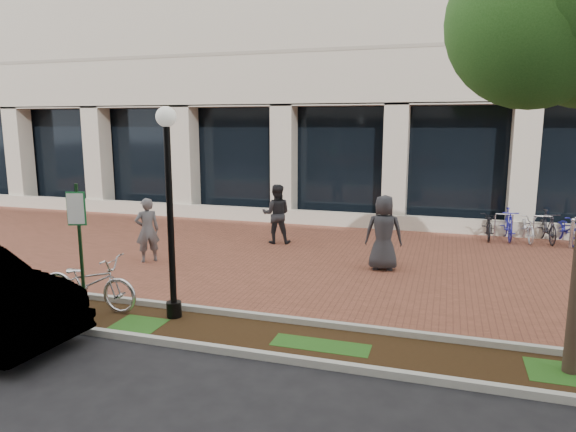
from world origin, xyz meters
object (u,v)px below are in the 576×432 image
(pedestrian_right, at_px, (384,233))
(bollard, at_px, (572,233))
(bike_rack_cluster, at_px, (537,227))
(parking_sign, at_px, (79,234))
(locked_bicycle, at_px, (89,283))
(lamppost, at_px, (170,201))
(pedestrian_mid, at_px, (276,214))
(pedestrian_left, at_px, (147,230))

(pedestrian_right, relative_size, bollard, 2.07)
(pedestrian_right, bearing_deg, bike_rack_cluster, -138.75)
(parking_sign, distance_m, bollard, 13.12)
(bike_rack_cluster, bearing_deg, locked_bicycle, -140.35)
(lamppost, relative_size, locked_bicycle, 1.86)
(bollard, bearing_deg, lamppost, -135.36)
(pedestrian_right, xyz_separation_m, bike_rack_cluster, (4.09, 4.46, -0.47))
(pedestrian_right, height_order, bike_rack_cluster, pedestrian_right)
(parking_sign, relative_size, locked_bicycle, 1.20)
(lamppost, bearing_deg, locked_bicycle, -175.69)
(lamppost, relative_size, pedestrian_mid, 2.16)
(locked_bicycle, height_order, pedestrian_left, pedestrian_left)
(bollard, height_order, bike_rack_cluster, bike_rack_cluster)
(parking_sign, relative_size, pedestrian_right, 1.34)
(parking_sign, relative_size, pedestrian_mid, 1.40)
(locked_bicycle, relative_size, pedestrian_mid, 1.16)
(pedestrian_right, bearing_deg, bollard, -148.69)
(locked_bicycle, xyz_separation_m, bollard, (9.99, 8.26, -0.09))
(locked_bicycle, xyz_separation_m, bike_rack_cluster, (9.17, 8.95, -0.08))
(pedestrian_left, relative_size, bike_rack_cluster, 0.48)
(lamppost, relative_size, bollard, 4.28)
(locked_bicycle, height_order, bike_rack_cluster, locked_bicycle)
(parking_sign, relative_size, pedestrian_left, 1.48)
(bike_rack_cluster, bearing_deg, parking_sign, -138.95)
(parking_sign, relative_size, lamppost, 0.65)
(lamppost, height_order, pedestrian_left, lamppost)
(parking_sign, bearing_deg, pedestrian_mid, 58.72)
(lamppost, bearing_deg, bike_rack_cluster, 49.96)
(pedestrian_left, distance_m, bollard, 11.89)
(locked_bicycle, xyz_separation_m, pedestrian_mid, (1.66, 6.41, 0.35))
(locked_bicycle, bearing_deg, pedestrian_mid, -15.72)
(locked_bicycle, distance_m, bollard, 12.97)
(lamppost, height_order, locked_bicycle, lamppost)
(locked_bicycle, distance_m, pedestrian_mid, 6.63)
(lamppost, distance_m, pedestrian_right, 5.62)
(pedestrian_right, distance_m, bollard, 6.22)
(lamppost, bearing_deg, pedestrian_left, 128.63)
(pedestrian_mid, bearing_deg, parking_sign, 62.88)
(locked_bicycle, bearing_deg, bike_rack_cluster, -46.90)
(bollard, relative_size, bike_rack_cluster, 0.26)
(locked_bicycle, height_order, pedestrian_right, pedestrian_right)
(pedestrian_mid, height_order, bollard, pedestrian_mid)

